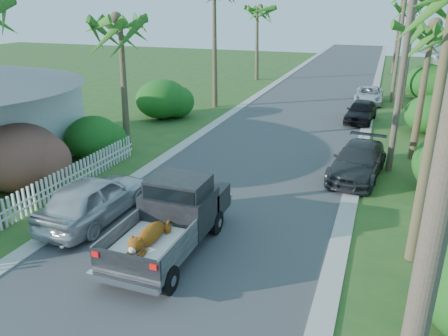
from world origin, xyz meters
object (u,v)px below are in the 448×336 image
at_px(pickup_truck, 175,214).
at_px(parked_car_rf, 361,111).
at_px(palm_r_b, 433,25).
at_px(palm_r_d, 413,4).
at_px(parked_car_rd, 369,95).
at_px(parked_car_ln, 94,199).
at_px(parked_car_rm, 358,161).
at_px(utility_pole_b, 404,63).
at_px(palm_l_b, 118,19).
at_px(utility_pole_c, 400,37).
at_px(utility_pole_d, 399,27).
at_px(utility_pole_a, 431,252).
at_px(palm_l_d, 258,8).

height_order(pickup_truck, parked_car_rf, pickup_truck).
distance_m(palm_r_b, palm_r_d, 25.01).
bearing_deg(pickup_truck, palm_r_b, 57.17).
distance_m(parked_car_rd, parked_car_ln, 23.50).
bearing_deg(parked_car_rm, palm_r_b, 60.97).
xyz_separation_m(pickup_truck, utility_pole_b, (5.94, 8.75, 3.59)).
distance_m(parked_car_ln, palm_l_b, 9.57).
bearing_deg(palm_r_b, utility_pole_c, 94.40).
relative_size(parked_car_rd, palm_r_d, 0.52).
relative_size(pickup_truck, utility_pole_c, 0.57).
xyz_separation_m(parked_car_ln, utility_pole_d, (9.20, 38.24, 3.83)).
xyz_separation_m(utility_pole_a, utility_pole_d, (0.00, 45.00, 0.00)).
relative_size(parked_car_rd, utility_pole_b, 0.46).
relative_size(parked_car_rm, utility_pole_d, 0.51).
relative_size(palm_l_b, utility_pole_a, 0.82).
bearing_deg(parked_car_rm, parked_car_rf, 99.55).
bearing_deg(palm_l_b, utility_pole_d, 68.20).
xyz_separation_m(parked_car_rm, palm_l_d, (-10.84, 22.17, 5.77)).
distance_m(pickup_truck, parked_car_rf, 17.51).
relative_size(parked_car_rf, parked_car_rd, 0.93).
bearing_deg(parked_car_rd, utility_pole_a, -87.50).
height_order(palm_r_b, utility_pole_b, utility_pole_b).
bearing_deg(utility_pole_a, pickup_truck, 133.54).
xyz_separation_m(parked_car_rm, palm_r_b, (2.26, 3.17, 5.28)).
bearing_deg(parked_car_rm, utility_pole_c, 92.03).
bearing_deg(parked_car_rf, palm_r_d, 87.32).
distance_m(parked_car_rf, utility_pole_a, 23.64).
height_order(palm_r_d, utility_pole_c, utility_pole_c).
height_order(parked_car_rd, utility_pole_b, utility_pole_b).
height_order(parked_car_rm, utility_pole_b, utility_pole_b).
bearing_deg(parked_car_rf, utility_pole_b, -72.51).
xyz_separation_m(palm_l_d, palm_r_d, (13.00, 6.00, 0.29)).
distance_m(palm_r_b, utility_pole_b, 2.61).
bearing_deg(palm_r_b, parked_car_ln, -134.90).
xyz_separation_m(palm_l_b, utility_pole_c, (12.40, 16.00, -1.55)).
bearing_deg(palm_r_d, utility_pole_b, -91.91).
bearing_deg(parked_car_rf, utility_pole_d, 90.77).
bearing_deg(palm_r_b, utility_pole_a, -93.37).
height_order(parked_car_rf, palm_l_d, palm_l_d).
relative_size(pickup_truck, palm_r_b, 0.71).
bearing_deg(palm_r_b, utility_pole_b, -116.57).
bearing_deg(palm_r_d, parked_car_rd, -100.80).
xyz_separation_m(palm_l_d, utility_pole_d, (12.10, 9.00, -1.84)).
xyz_separation_m(parked_car_ln, palm_l_b, (-3.20, 7.24, 5.38)).
distance_m(pickup_truck, palm_l_b, 11.33).
height_order(palm_l_b, palm_r_d, palm_r_d).
relative_size(palm_l_d, utility_pole_b, 0.86).
xyz_separation_m(pickup_truck, utility_pole_d, (5.94, 38.75, 3.59)).
bearing_deg(utility_pole_b, palm_r_d, 88.09).
relative_size(parked_car_ln, utility_pole_b, 0.50).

